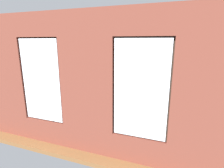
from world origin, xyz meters
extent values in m
cube|color=brown|center=(0.00, 0.00, -0.05)|extent=(6.63, 5.48, 0.10)
cube|color=brown|center=(-2.36, 2.36, 1.53)|extent=(1.32, 0.16, 3.07)
cube|color=brown|center=(0.00, 2.36, 1.53)|extent=(1.22, 0.16, 3.07)
cube|color=brown|center=(2.36, 2.36, 1.53)|extent=(1.32, 0.16, 3.07)
cube|color=brown|center=(-1.15, 2.36, 0.29)|extent=(1.09, 0.16, 0.58)
cube|color=brown|center=(-1.15, 2.36, 2.81)|extent=(1.09, 0.16, 0.52)
cube|color=white|center=(-1.15, 2.40, 1.56)|extent=(1.03, 0.03, 1.91)
cube|color=#38281E|center=(-1.15, 2.34, 1.56)|extent=(1.09, 0.04, 1.97)
cube|color=brown|center=(1.15, 2.36, 0.29)|extent=(1.09, 0.16, 0.58)
cube|color=brown|center=(1.15, 2.36, 2.81)|extent=(1.09, 0.16, 0.52)
cube|color=white|center=(1.15, 2.40, 1.56)|extent=(1.03, 0.03, 1.91)
cube|color=#38281E|center=(1.15, 2.34, 1.56)|extent=(1.09, 0.04, 1.97)
cube|color=tan|center=(0.00, 2.26, 0.55)|extent=(3.60, 0.24, 0.06)
cube|color=black|center=(0.00, 2.27, 1.96)|extent=(0.39, 0.03, 0.56)
cube|color=orange|center=(0.00, 2.26, 1.96)|extent=(0.33, 0.01, 0.50)
cube|color=silver|center=(2.97, 0.20, 1.53)|extent=(0.10, 4.48, 3.07)
cube|color=black|center=(0.57, 1.66, 0.21)|extent=(1.79, 0.85, 0.42)
cube|color=black|center=(0.57, 1.99, 0.61)|extent=(1.79, 0.24, 0.38)
cube|color=black|center=(-0.22, 1.66, 0.52)|extent=(0.22, 0.85, 0.24)
cube|color=black|center=(1.35, 1.66, 0.52)|extent=(0.22, 0.85, 0.24)
cube|color=#232326|center=(0.23, 1.62, 0.48)|extent=(0.62, 0.65, 0.12)
cube|color=#232326|center=(0.90, 1.62, 0.48)|extent=(0.62, 0.65, 0.12)
cube|color=black|center=(-2.27, 0.41, 0.21)|extent=(0.99, 2.07, 0.42)
cube|color=black|center=(-2.59, 0.39, 0.61)|extent=(0.38, 2.03, 0.38)
cube|color=black|center=(-2.20, -0.48, 0.52)|extent=(0.86, 0.28, 0.24)
cube|color=black|center=(-2.33, 1.31, 0.52)|extent=(0.86, 0.28, 0.24)
cube|color=#232326|center=(-2.20, 0.02, 0.48)|extent=(0.69, 0.77, 0.12)
cube|color=#232326|center=(-2.25, 0.81, 0.48)|extent=(0.69, 0.77, 0.12)
cube|color=#A87547|center=(0.46, 0.26, 0.40)|extent=(1.32, 0.85, 0.04)
cube|color=#A87547|center=(-0.13, -0.10, 0.19)|extent=(0.07, 0.07, 0.38)
cube|color=#A87547|center=(1.06, -0.10, 0.19)|extent=(0.07, 0.07, 0.38)
cube|color=#A87547|center=(-0.13, 0.62, 0.19)|extent=(0.07, 0.07, 0.38)
cube|color=#A87547|center=(1.06, 0.62, 0.19)|extent=(0.07, 0.07, 0.38)
cylinder|color=silver|center=(0.37, 0.39, 0.46)|extent=(0.07, 0.07, 0.09)
cylinder|color=#B7333D|center=(0.86, 0.39, 0.48)|extent=(0.08, 0.08, 0.13)
cube|color=#B2B2B7|center=(0.46, 0.26, 0.43)|extent=(0.17, 0.14, 0.02)
cube|color=black|center=(0.63, 0.15, 0.43)|extent=(0.16, 0.15, 0.02)
cube|color=#59595B|center=(0.10, 0.11, 0.43)|extent=(0.18, 0.08, 0.02)
cube|color=black|center=(2.67, -0.24, 0.27)|extent=(1.11, 0.42, 0.55)
cube|color=black|center=(2.67, -0.24, 0.57)|extent=(0.51, 0.20, 0.05)
cube|color=black|center=(2.67, -0.24, 0.63)|extent=(0.06, 0.04, 0.06)
cube|color=black|center=(2.67, -0.24, 0.99)|extent=(1.16, 0.04, 0.66)
cube|color=black|center=(2.67, -0.26, 0.99)|extent=(1.11, 0.01, 0.61)
cylinder|color=olive|center=(0.13, -1.24, 0.14)|extent=(0.54, 0.54, 0.28)
ellipsoid|color=white|center=(0.13, -1.24, 0.49)|extent=(1.20, 1.20, 0.48)
ellipsoid|color=navy|center=(0.22, -1.24, 0.61)|extent=(0.44, 0.44, 0.18)
cylinder|color=#9E5638|center=(1.70, 1.81, 0.20)|extent=(0.39, 0.39, 0.39)
cylinder|color=brown|center=(1.70, 1.81, 0.42)|extent=(0.06, 0.06, 0.07)
ellipsoid|color=#1E5B28|center=(1.70, 1.81, 0.67)|extent=(0.62, 0.62, 0.42)
cylinder|color=gray|center=(-1.92, -1.05, 0.10)|extent=(0.21, 0.21, 0.19)
cylinder|color=brown|center=(-1.92, -1.05, 0.28)|extent=(0.03, 0.03, 0.18)
ellipsoid|color=#3D8E42|center=(-1.92, -1.05, 0.52)|extent=(0.44, 0.44, 0.30)
cylinder|color=brown|center=(-0.84, -1.13, 0.07)|extent=(0.13, 0.13, 0.14)
cylinder|color=brown|center=(-0.84, -1.13, 0.22)|extent=(0.02, 0.02, 0.14)
ellipsoid|color=#286B2D|center=(-0.84, -1.13, 0.38)|extent=(0.21, 0.21, 0.18)
cylinder|color=beige|center=(2.37, -1.69, 0.14)|extent=(0.25, 0.25, 0.28)
cylinder|color=brown|center=(2.37, -1.69, 0.35)|extent=(0.04, 0.04, 0.13)
ellipsoid|color=#3D8E42|center=(2.37, -1.69, 0.59)|extent=(0.43, 0.43, 0.36)
cylinder|color=beige|center=(-2.47, -1.74, 0.14)|extent=(0.30, 0.30, 0.29)
cylinder|color=brown|center=(-2.47, -1.74, 0.49)|extent=(0.05, 0.05, 0.41)
cone|color=#337F38|center=(-2.25, -1.78, 0.95)|extent=(0.53, 0.21, 0.57)
cone|color=#337F38|center=(-2.35, -1.52, 0.92)|extent=(0.36, 0.56, 0.52)
cone|color=#337F38|center=(-2.62, -1.56, 0.93)|extent=(0.44, 0.50, 0.54)
cone|color=#337F38|center=(-2.71, -1.74, 0.92)|extent=(0.57, 0.12, 0.53)
cone|color=#337F38|center=(-2.57, -1.93, 0.95)|extent=(0.35, 0.51, 0.57)
cone|color=#337F38|center=(-2.37, -1.98, 0.91)|extent=(0.32, 0.59, 0.50)
camera|label=1|loc=(-1.72, 5.53, 2.48)|focal=28.00mm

